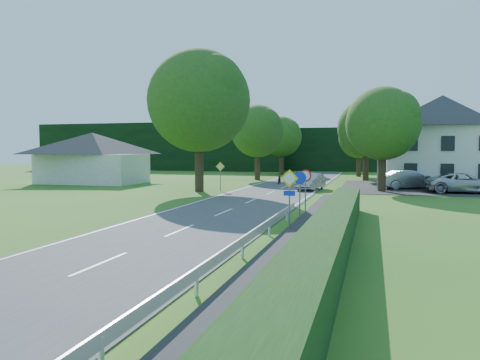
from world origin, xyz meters
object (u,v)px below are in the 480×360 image
(streetlight, at_px, (377,138))
(parked_car_silver_a, at_px, (409,179))
(parked_car_silver_b, at_px, (464,183))
(motorcycle, at_px, (280,179))
(parasol, at_px, (422,176))
(parked_car_grey, at_px, (453,184))
(moving_car, at_px, (311,182))

(streetlight, relative_size, parked_car_silver_a, 1.58)
(streetlight, xyz_separation_m, parked_car_silver_b, (6.65, -1.94, -3.64))
(motorcycle, distance_m, parasol, 13.50)
(parked_car_grey, bearing_deg, moving_car, 114.35)
(moving_car, bearing_deg, motorcycle, 131.83)
(parked_car_silver_b, bearing_deg, parked_car_silver_a, 48.04)
(moving_car, xyz_separation_m, parasol, (9.55, 7.29, 0.19))
(parked_car_silver_a, height_order, parasol, parasol)
(motorcycle, relative_size, parasol, 1.00)
(streetlight, distance_m, motorcycle, 10.78)
(streetlight, height_order, parked_car_silver_a, streetlight)
(parked_car_silver_b, bearing_deg, parasol, 14.75)
(parked_car_silver_a, distance_m, parked_car_grey, 3.87)
(motorcycle, bearing_deg, moving_car, -64.40)
(streetlight, xyz_separation_m, moving_car, (-5.36, -2.29, -3.72))
(parked_car_grey, bearing_deg, parked_car_silver_b, -114.86)
(moving_car, height_order, parked_car_silver_a, parked_car_silver_a)
(parked_car_silver_a, bearing_deg, parked_car_silver_b, -145.89)
(moving_car, xyz_separation_m, parked_car_silver_a, (8.14, 3.29, 0.13))
(motorcycle, height_order, parked_car_grey, parked_car_grey)
(parked_car_silver_b, distance_m, parasol, 7.37)
(moving_car, distance_m, parked_car_silver_a, 8.78)
(motorcycle, relative_size, parked_car_grey, 0.45)
(moving_car, relative_size, parked_car_grey, 0.97)
(streetlight, distance_m, parked_car_silver_b, 7.83)
(motorcycle, bearing_deg, streetlight, -29.44)
(parasol, bearing_deg, parked_car_silver_a, -109.47)
(motorcycle, height_order, parked_car_silver_b, parked_car_silver_b)
(parked_car_silver_a, xyz_separation_m, parked_car_grey, (3.15, -2.24, -0.19))
(streetlight, height_order, moving_car, streetlight)
(parked_car_silver_a, height_order, parked_car_silver_b, parked_car_silver_a)
(streetlight, bearing_deg, motorcycle, 157.16)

